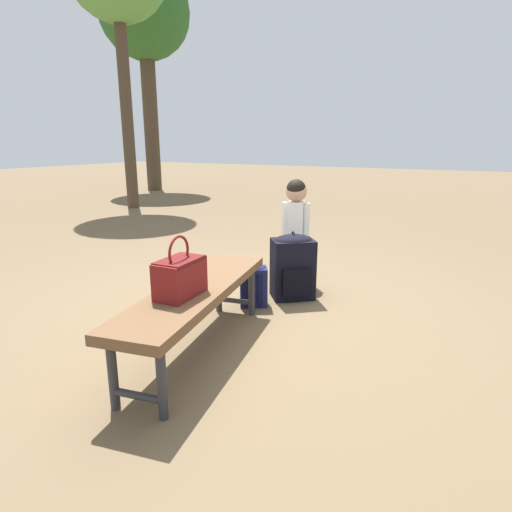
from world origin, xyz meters
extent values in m
plane|color=brown|center=(0.00, 0.00, 0.00)|extent=(40.00, 40.00, 0.00)
cube|color=brown|center=(-0.78, -0.12, 0.42)|extent=(1.65, 0.70, 0.06)
cylinder|color=#2D2D33|center=(-0.12, 0.16, 0.20)|extent=(0.05, 0.05, 0.39)
cylinder|color=#2D2D33|center=(-0.07, -0.12, 0.20)|extent=(0.05, 0.05, 0.39)
cylinder|color=#2D2D33|center=(-1.49, -0.11, 0.20)|extent=(0.05, 0.05, 0.39)
cylinder|color=#2D2D33|center=(-1.44, -0.39, 0.20)|extent=(0.05, 0.05, 0.39)
cylinder|color=#2D2D33|center=(-0.09, 0.02, 0.10)|extent=(0.09, 0.28, 0.04)
cylinder|color=#2D2D33|center=(-1.47, -0.25, 0.10)|extent=(0.09, 0.28, 0.04)
cube|color=maroon|center=(-0.96, -0.14, 0.56)|extent=(0.33, 0.20, 0.22)
cube|color=#561313|center=(-0.96, -0.14, 0.67)|extent=(0.30, 0.20, 0.02)
torus|color=maroon|center=(-0.96, -0.14, 0.72)|extent=(0.20, 0.03, 0.20)
cylinder|color=#CCCC8C|center=(0.89, -0.01, 0.21)|extent=(0.08, 0.08, 0.42)
cylinder|color=#CCCC8C|center=(0.91, -0.11, 0.21)|extent=(0.08, 0.08, 0.42)
ellipsoid|color=white|center=(0.91, 0.00, 0.02)|extent=(0.10, 0.07, 0.04)
ellipsoid|color=white|center=(0.93, -0.10, 0.02)|extent=(0.10, 0.07, 0.04)
cube|color=white|center=(0.90, -0.06, 0.60)|extent=(0.16, 0.18, 0.36)
cylinder|color=white|center=(0.88, 0.05, 0.62)|extent=(0.06, 0.06, 0.31)
cylinder|color=white|center=(0.92, -0.16, 0.62)|extent=(0.06, 0.06, 0.31)
sphere|color=tan|center=(0.90, -0.06, 0.88)|extent=(0.20, 0.20, 0.20)
sphere|color=black|center=(0.89, -0.06, 0.90)|extent=(0.18, 0.18, 0.18)
cube|color=black|center=(0.46, -0.23, 0.26)|extent=(0.43, 0.44, 0.52)
ellipsoid|color=black|center=(0.46, -0.23, 0.51)|extent=(0.41, 0.42, 0.12)
cube|color=black|center=(0.34, -0.33, 0.18)|extent=(0.18, 0.22, 0.23)
cube|color=black|center=(0.62, -0.21, 0.26)|extent=(0.06, 0.06, 0.44)
cube|color=black|center=(0.52, -0.08, 0.26)|extent=(0.06, 0.06, 0.44)
torus|color=black|center=(0.46, -0.23, 0.56)|extent=(0.08, 0.06, 0.09)
cube|color=#191E4C|center=(0.12, -0.03, 0.16)|extent=(0.26, 0.28, 0.33)
ellipsoid|color=#191E4C|center=(0.12, -0.03, 0.32)|extent=(0.24, 0.26, 0.07)
cube|color=black|center=(0.20, 0.02, 0.11)|extent=(0.10, 0.14, 0.15)
cube|color=black|center=(0.02, -0.03, 0.16)|extent=(0.03, 0.04, 0.28)
cube|color=black|center=(0.08, -0.12, 0.16)|extent=(0.03, 0.04, 0.28)
torus|color=black|center=(0.12, -0.03, 0.35)|extent=(0.05, 0.04, 0.05)
cylinder|color=#473828|center=(3.77, 4.89, 1.94)|extent=(0.23, 0.23, 3.87)
cylinder|color=#473828|center=(6.55, 6.79, 1.93)|extent=(0.39, 0.39, 3.86)
sphere|color=#2D6028|center=(6.55, 6.79, 4.56)|extent=(2.34, 2.34, 2.34)
camera|label=1|loc=(-2.85, -1.69, 1.34)|focal=30.20mm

